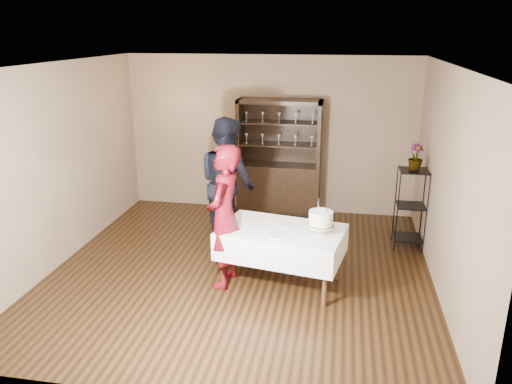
% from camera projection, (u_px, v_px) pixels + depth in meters
% --- Properties ---
extents(floor, '(5.00, 5.00, 0.00)m').
position_uv_depth(floor, '(241.00, 270.00, 6.73)').
color(floor, black).
rests_on(floor, ground).
extents(ceiling, '(5.00, 5.00, 0.00)m').
position_uv_depth(ceiling, '(239.00, 65.00, 5.88)').
color(ceiling, silver).
rests_on(ceiling, back_wall).
extents(back_wall, '(5.00, 0.02, 2.70)m').
position_uv_depth(back_wall, '(270.00, 135.00, 8.64)').
color(back_wall, brown).
rests_on(back_wall, floor).
extents(wall_left, '(0.02, 5.00, 2.70)m').
position_uv_depth(wall_left, '(59.00, 165.00, 6.72)').
color(wall_left, brown).
rests_on(wall_left, floor).
extents(wall_right, '(0.02, 5.00, 2.70)m').
position_uv_depth(wall_right, '(447.00, 185.00, 5.89)').
color(wall_right, brown).
rests_on(wall_right, floor).
extents(china_hutch, '(1.40, 0.48, 2.00)m').
position_uv_depth(china_hutch, '(279.00, 177.00, 8.59)').
color(china_hutch, black).
rests_on(china_hutch, floor).
extents(plant_etagere, '(0.42, 0.42, 1.20)m').
position_uv_depth(plant_etagere, '(411.00, 206.00, 7.27)').
color(plant_etagere, black).
rests_on(plant_etagere, floor).
extents(cake_table, '(1.64, 1.18, 0.75)m').
position_uv_depth(cake_table, '(281.00, 242.00, 6.21)').
color(cake_table, white).
rests_on(cake_table, floor).
extents(woman, '(0.48, 0.69, 1.81)m').
position_uv_depth(woman, '(224.00, 217.00, 6.13)').
color(woman, '#39050E').
rests_on(woman, floor).
extents(man, '(1.19, 1.18, 1.94)m').
position_uv_depth(man, '(228.00, 183.00, 7.24)').
color(man, black).
rests_on(man, floor).
extents(cake, '(0.32, 0.32, 0.45)m').
position_uv_depth(cake, '(321.00, 220.00, 5.97)').
color(cake, silver).
rests_on(cake, cake_table).
extents(plate_near, '(0.21, 0.21, 0.01)m').
position_uv_depth(plate_near, '(276.00, 236.00, 5.94)').
color(plate_near, silver).
rests_on(plate_near, cake_table).
extents(plate_far, '(0.19, 0.19, 0.01)m').
position_uv_depth(plate_far, '(286.00, 225.00, 6.26)').
color(plate_far, silver).
rests_on(plate_far, cake_table).
extents(potted_plant, '(0.26, 0.26, 0.37)m').
position_uv_depth(potted_plant, '(416.00, 157.00, 7.06)').
color(potted_plant, '#466B32').
rests_on(potted_plant, plant_etagere).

